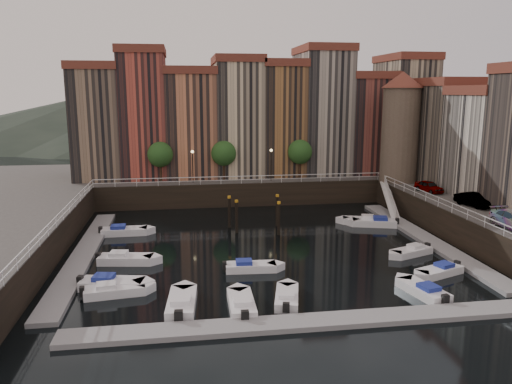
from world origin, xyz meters
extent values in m
plane|color=black|center=(0.00, 0.00, 0.00)|extent=(200.00, 200.00, 0.00)
cube|color=black|center=(0.00, 26.00, 1.50)|extent=(80.00, 20.00, 3.00)
cube|color=gray|center=(-16.20, -1.00, 0.17)|extent=(2.00, 28.00, 0.35)
cube|color=gray|center=(16.20, -1.00, 0.17)|extent=(2.00, 28.00, 0.35)
cube|color=gray|center=(0.00, -17.00, 0.17)|extent=(30.00, 2.00, 0.35)
cone|color=#2D382D|center=(-30.00, 110.00, 7.00)|extent=(80.00, 80.00, 14.00)
cone|color=#2D382D|center=(5.00, 110.00, 9.00)|extent=(100.00, 100.00, 18.00)
cone|color=#2D382D|center=(40.00, 110.00, 6.00)|extent=(70.00, 70.00, 12.00)
cube|color=#836A53|center=(-18.00, 23.50, 10.00)|extent=(6.00, 10.00, 14.00)
cube|color=brown|center=(-18.00, 23.50, 17.50)|extent=(6.30, 10.30, 1.00)
cube|color=#B54839|center=(-12.10, 23.50, 11.00)|extent=(5.80, 10.00, 16.00)
cube|color=brown|center=(-12.10, 23.50, 19.50)|extent=(6.10, 10.30, 1.00)
cube|color=#C97952|center=(-5.95, 23.50, 9.75)|extent=(6.50, 10.00, 13.50)
cube|color=brown|center=(-5.95, 23.50, 17.00)|extent=(6.80, 10.30, 1.00)
cube|color=beige|center=(0.40, 23.50, 10.50)|extent=(6.20, 10.00, 15.00)
cube|color=brown|center=(0.40, 23.50, 18.50)|extent=(6.50, 10.30, 1.00)
cube|color=#986638|center=(6.30, 23.50, 10.25)|extent=(5.60, 10.00, 14.50)
cube|color=brown|center=(6.30, 23.50, 18.00)|extent=(5.90, 10.30, 1.00)
cube|color=#AA9E8E|center=(12.30, 23.50, 11.25)|extent=(6.40, 10.00, 16.50)
cube|color=brown|center=(12.30, 23.50, 20.00)|extent=(6.70, 10.30, 1.00)
cube|color=brown|center=(18.50, 23.50, 9.50)|extent=(6.00, 10.00, 13.00)
cube|color=brown|center=(18.50, 23.50, 16.50)|extent=(6.30, 10.30, 1.00)
cube|color=tan|center=(24.45, 23.50, 10.75)|extent=(5.90, 10.00, 15.50)
cube|color=brown|center=(24.45, 23.50, 19.00)|extent=(6.20, 10.30, 1.00)
cube|color=#706454|center=(26.50, 12.00, 9.00)|extent=(9.00, 8.00, 12.00)
cube|color=brown|center=(26.50, 12.00, 15.50)|extent=(9.30, 8.30, 1.00)
cube|color=beige|center=(26.50, 4.00, 8.50)|extent=(9.00, 8.00, 11.00)
cube|color=brown|center=(26.50, 4.00, 14.50)|extent=(9.30, 8.30, 1.00)
cylinder|color=#6B5B4C|center=(20.00, 14.50, 9.00)|extent=(4.60, 4.60, 12.00)
cone|color=brown|center=(20.00, 14.50, 15.80)|extent=(5.20, 5.20, 2.00)
cylinder|color=black|center=(-10.00, 18.20, 4.20)|extent=(0.30, 0.30, 2.40)
sphere|color=#1E4719|center=(-10.00, 18.20, 6.60)|extent=(3.20, 3.20, 3.20)
cylinder|color=black|center=(-2.00, 18.20, 4.20)|extent=(0.30, 0.30, 2.40)
sphere|color=#1E4719|center=(-2.00, 18.20, 6.60)|extent=(3.20, 3.20, 3.20)
cylinder|color=black|center=(8.00, 18.20, 4.20)|extent=(0.30, 0.30, 2.40)
sphere|color=#1E4719|center=(8.00, 18.20, 6.60)|extent=(3.20, 3.20, 3.20)
cylinder|color=black|center=(-6.00, 17.20, 5.00)|extent=(0.12, 0.12, 4.00)
sphere|color=#FFD88C|center=(-6.00, 17.20, 7.00)|extent=(0.36, 0.36, 0.36)
cylinder|color=black|center=(4.00, 17.20, 5.00)|extent=(0.12, 0.12, 4.00)
sphere|color=#FFD88C|center=(4.00, 17.20, 7.00)|extent=(0.36, 0.36, 0.36)
cube|color=white|center=(0.00, 16.00, 3.95)|extent=(36.00, 0.08, 0.08)
cube|color=white|center=(0.00, 16.00, 3.50)|extent=(36.00, 0.06, 0.06)
cube|color=white|center=(18.00, -1.00, 3.95)|extent=(0.08, 34.00, 0.08)
cube|color=white|center=(18.00, -1.00, 3.50)|extent=(0.06, 34.00, 0.06)
cube|color=white|center=(-18.00, -1.00, 3.95)|extent=(0.08, 34.00, 0.08)
cube|color=white|center=(-18.00, -1.00, 3.50)|extent=(0.06, 34.00, 0.06)
cube|color=white|center=(17.10, 10.00, 1.75)|extent=(2.78, 8.26, 2.81)
cube|color=white|center=(17.10, 10.00, 2.25)|extent=(1.93, 8.32, 3.65)
cylinder|color=black|center=(-1.91, 4.37, 1.50)|extent=(0.32, 0.32, 3.60)
cylinder|color=#C48417|center=(-1.91, 4.37, 3.35)|extent=(0.36, 0.36, 0.25)
cylinder|color=black|center=(-2.45, 6.50, 1.50)|extent=(0.32, 0.32, 3.60)
cylinder|color=#C48417|center=(-2.45, 6.50, 3.35)|extent=(0.36, 0.36, 0.25)
cylinder|color=black|center=(2.25, 3.00, 1.50)|extent=(0.32, 0.32, 3.60)
cylinder|color=#C48417|center=(2.25, 3.00, 3.35)|extent=(0.36, 0.36, 0.25)
cylinder|color=black|center=(2.76, 6.48, 1.50)|extent=(0.32, 0.32, 3.60)
cylinder|color=#C48417|center=(2.76, 6.48, 3.35)|extent=(0.36, 0.36, 0.25)
cube|color=white|center=(-12.36, -10.40, 0.29)|extent=(4.41, 2.17, 0.72)
cube|color=white|center=(-12.93, -10.47, 0.72)|extent=(1.49, 1.32, 0.48)
cube|color=black|center=(-14.55, -10.68, 0.53)|extent=(0.40, 0.52, 0.67)
cube|color=white|center=(-12.68, -9.11, 0.32)|extent=(4.88, 2.62, 0.79)
cube|color=navy|center=(-13.30, -8.99, 0.79)|extent=(1.68, 1.51, 0.53)
cube|color=black|center=(-15.06, -8.66, 0.58)|extent=(0.46, 0.59, 0.74)
cube|color=white|center=(-12.27, -3.57, 0.31)|extent=(4.73, 2.42, 0.77)
cube|color=white|center=(-12.88, -3.47, 0.77)|extent=(1.61, 1.44, 0.51)
cube|color=black|center=(-14.60, -3.20, 0.56)|extent=(0.43, 0.56, 0.72)
cube|color=white|center=(-13.33, 5.37, 0.31)|extent=(4.54, 1.82, 0.77)
cube|color=navy|center=(-13.95, 5.36, 0.77)|extent=(1.46, 1.25, 0.51)
cube|color=black|center=(-15.69, 5.34, 0.56)|extent=(0.37, 0.52, 0.72)
cube|color=white|center=(12.72, -10.11, 0.27)|extent=(4.31, 2.91, 0.69)
cube|color=navy|center=(13.23, -9.91, 0.69)|extent=(1.59, 1.49, 0.46)
cube|color=black|center=(14.68, -9.34, 0.50)|extent=(0.46, 0.54, 0.64)
cube|color=white|center=(12.75, -5.09, 0.27)|extent=(4.22, 2.84, 0.67)
cube|color=white|center=(13.25, -4.89, 0.67)|extent=(1.55, 1.45, 0.45)
cube|color=black|center=(14.67, -4.34, 0.49)|extent=(0.45, 0.53, 0.63)
cube|color=white|center=(13.20, 4.82, 0.32)|extent=(4.94, 3.02, 0.79)
cube|color=navy|center=(13.80, 4.65, 0.79)|extent=(1.77, 1.63, 0.53)
cube|color=black|center=(15.52, 4.14, 0.58)|extent=(0.50, 0.61, 0.74)
cube|color=white|center=(12.31, 5.97, 0.29)|extent=(4.56, 2.66, 0.73)
cube|color=white|center=(12.87, 5.82, 0.73)|extent=(1.61, 1.47, 0.49)
cube|color=black|center=(14.48, 5.42, 0.54)|extent=(0.45, 0.56, 0.68)
cube|color=white|center=(-7.60, -13.33, 0.32)|extent=(2.21, 4.88, 0.81)
cube|color=white|center=(-7.65, -13.98, 0.81)|extent=(1.41, 1.61, 0.54)
cube|color=black|center=(-7.80, -15.81, 0.59)|extent=(0.57, 0.42, 0.76)
cube|color=white|center=(-3.63, -14.00, 0.30)|extent=(1.77, 4.38, 0.74)
cube|color=white|center=(-3.65, -14.60, 0.74)|extent=(1.21, 1.41, 0.49)
cube|color=black|center=(-3.68, -16.28, 0.54)|extent=(0.50, 0.36, 0.69)
cube|color=white|center=(-0.35, -13.31, 0.28)|extent=(2.46, 4.29, 0.69)
cube|color=white|center=(-0.48, -13.85, 0.69)|extent=(1.37, 1.51, 0.46)
cube|color=black|center=(-0.85, -15.37, 0.51)|extent=(0.52, 0.42, 0.64)
cube|color=white|center=(9.57, -13.60, 0.29)|extent=(2.59, 4.52, 0.73)
cube|color=navy|center=(9.71, -14.16, 0.73)|extent=(1.44, 1.59, 0.48)
cube|color=black|center=(10.09, -15.76, 0.53)|extent=(0.55, 0.44, 0.68)
imported|color=gray|center=(20.46, 7.02, 3.65)|extent=(2.28, 4.04, 1.30)
imported|color=gray|center=(21.35, -0.44, 3.67)|extent=(2.33, 4.30, 1.34)
cube|color=white|center=(-2.00, -6.93, 0.28)|extent=(4.18, 1.83, 0.70)
cube|color=navy|center=(-2.56, -6.89, 0.70)|extent=(1.37, 1.19, 0.46)
cube|color=black|center=(-4.14, -6.79, 0.51)|extent=(0.35, 0.48, 0.65)
camera|label=1|loc=(-7.30, -45.20, 14.37)|focal=35.00mm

